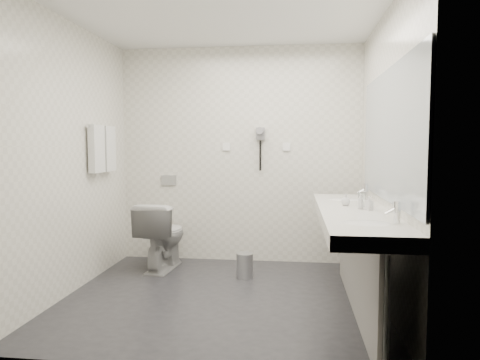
# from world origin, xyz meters

# --- Properties ---
(floor) EXTENTS (2.80, 2.80, 0.00)m
(floor) POSITION_xyz_m (0.00, 0.00, 0.00)
(floor) COLOR #242429
(floor) RESTS_ON ground
(ceiling) EXTENTS (2.80, 2.80, 0.00)m
(ceiling) POSITION_xyz_m (0.00, 0.00, 2.50)
(ceiling) COLOR white
(ceiling) RESTS_ON wall_back
(wall_back) EXTENTS (2.80, 0.00, 2.80)m
(wall_back) POSITION_xyz_m (0.00, 1.30, 1.25)
(wall_back) COLOR silver
(wall_back) RESTS_ON floor
(wall_front) EXTENTS (2.80, 0.00, 2.80)m
(wall_front) POSITION_xyz_m (0.00, -1.30, 1.25)
(wall_front) COLOR silver
(wall_front) RESTS_ON floor
(wall_left) EXTENTS (0.00, 2.60, 2.60)m
(wall_left) POSITION_xyz_m (-1.40, 0.00, 1.25)
(wall_left) COLOR silver
(wall_left) RESTS_ON floor
(wall_right) EXTENTS (0.00, 2.60, 2.60)m
(wall_right) POSITION_xyz_m (1.40, 0.00, 1.25)
(wall_right) COLOR silver
(wall_right) RESTS_ON floor
(vanity_counter) EXTENTS (0.55, 2.20, 0.10)m
(vanity_counter) POSITION_xyz_m (1.12, -0.20, 0.80)
(vanity_counter) COLOR white
(vanity_counter) RESTS_ON floor
(vanity_panel) EXTENTS (0.03, 2.15, 0.75)m
(vanity_panel) POSITION_xyz_m (1.15, -0.20, 0.38)
(vanity_panel) COLOR gray
(vanity_panel) RESTS_ON floor
(vanity_post_near) EXTENTS (0.06, 0.06, 0.75)m
(vanity_post_near) POSITION_xyz_m (1.18, -1.24, 0.38)
(vanity_post_near) COLOR silver
(vanity_post_near) RESTS_ON floor
(vanity_post_far) EXTENTS (0.06, 0.06, 0.75)m
(vanity_post_far) POSITION_xyz_m (1.18, 0.84, 0.38)
(vanity_post_far) COLOR silver
(vanity_post_far) RESTS_ON floor
(mirror) EXTENTS (0.02, 2.20, 1.05)m
(mirror) POSITION_xyz_m (1.39, -0.20, 1.45)
(mirror) COLOR #B2BCC6
(mirror) RESTS_ON wall_right
(basin_near) EXTENTS (0.40, 0.31, 0.05)m
(basin_near) POSITION_xyz_m (1.12, -0.85, 0.83)
(basin_near) COLOR white
(basin_near) RESTS_ON vanity_counter
(basin_far) EXTENTS (0.40, 0.31, 0.05)m
(basin_far) POSITION_xyz_m (1.12, 0.45, 0.83)
(basin_far) COLOR white
(basin_far) RESTS_ON vanity_counter
(faucet_near) EXTENTS (0.04, 0.04, 0.15)m
(faucet_near) POSITION_xyz_m (1.32, -0.85, 0.92)
(faucet_near) COLOR silver
(faucet_near) RESTS_ON vanity_counter
(faucet_far) EXTENTS (0.04, 0.04, 0.15)m
(faucet_far) POSITION_xyz_m (1.32, 0.45, 0.92)
(faucet_far) COLOR silver
(faucet_far) RESTS_ON vanity_counter
(soap_bottle_a) EXTENTS (0.07, 0.07, 0.11)m
(soap_bottle_a) POSITION_xyz_m (1.24, -0.24, 0.91)
(soap_bottle_a) COLOR silver
(soap_bottle_a) RESTS_ON vanity_counter
(soap_bottle_b) EXTENTS (0.11, 0.11, 0.10)m
(soap_bottle_b) POSITION_xyz_m (1.08, 0.00, 0.90)
(soap_bottle_b) COLOR silver
(soap_bottle_b) RESTS_ON vanity_counter
(soap_bottle_c) EXTENTS (0.06, 0.06, 0.13)m
(soap_bottle_c) POSITION_xyz_m (1.18, -0.19, 0.91)
(soap_bottle_c) COLOR silver
(soap_bottle_c) RESTS_ON vanity_counter
(glass_left) EXTENTS (0.09, 0.09, 0.12)m
(glass_left) POSITION_xyz_m (1.21, -0.03, 0.91)
(glass_left) COLOR silver
(glass_left) RESTS_ON vanity_counter
(glass_right) EXTENTS (0.06, 0.06, 0.10)m
(glass_right) POSITION_xyz_m (1.25, 0.21, 0.90)
(glass_right) COLOR silver
(glass_right) RESTS_ON vanity_counter
(toilet) EXTENTS (0.48, 0.77, 0.74)m
(toilet) POSITION_xyz_m (-0.80, 0.83, 0.37)
(toilet) COLOR white
(toilet) RESTS_ON floor
(flush_plate) EXTENTS (0.18, 0.02, 0.12)m
(flush_plate) POSITION_xyz_m (-0.85, 1.29, 0.95)
(flush_plate) COLOR #B2B5BA
(flush_plate) RESTS_ON wall_back
(pedal_bin) EXTENTS (0.23, 0.23, 0.24)m
(pedal_bin) POSITION_xyz_m (0.14, 0.61, 0.12)
(pedal_bin) COLOR #B2B5BA
(pedal_bin) RESTS_ON floor
(bin_lid) EXTENTS (0.17, 0.17, 0.02)m
(bin_lid) POSITION_xyz_m (0.14, 0.61, 0.25)
(bin_lid) COLOR #B2B5BA
(bin_lid) RESTS_ON pedal_bin
(towel_rail) EXTENTS (0.02, 0.62, 0.02)m
(towel_rail) POSITION_xyz_m (-1.35, 0.55, 1.55)
(towel_rail) COLOR silver
(towel_rail) RESTS_ON wall_left
(towel_near) EXTENTS (0.07, 0.24, 0.48)m
(towel_near) POSITION_xyz_m (-1.34, 0.41, 1.33)
(towel_near) COLOR silver
(towel_near) RESTS_ON towel_rail
(towel_far) EXTENTS (0.07, 0.24, 0.48)m
(towel_far) POSITION_xyz_m (-1.34, 0.69, 1.33)
(towel_far) COLOR silver
(towel_far) RESTS_ON towel_rail
(dryer_cradle) EXTENTS (0.10, 0.04, 0.14)m
(dryer_cradle) POSITION_xyz_m (0.25, 1.27, 1.50)
(dryer_cradle) COLOR gray
(dryer_cradle) RESTS_ON wall_back
(dryer_barrel) EXTENTS (0.08, 0.14, 0.08)m
(dryer_barrel) POSITION_xyz_m (0.25, 1.20, 1.53)
(dryer_barrel) COLOR gray
(dryer_barrel) RESTS_ON dryer_cradle
(dryer_cord) EXTENTS (0.02, 0.02, 0.35)m
(dryer_cord) POSITION_xyz_m (0.25, 1.26, 1.25)
(dryer_cord) COLOR black
(dryer_cord) RESTS_ON dryer_cradle
(switch_plate_a) EXTENTS (0.09, 0.02, 0.09)m
(switch_plate_a) POSITION_xyz_m (-0.15, 1.29, 1.35)
(switch_plate_a) COLOR white
(switch_plate_a) RESTS_ON wall_back
(switch_plate_b) EXTENTS (0.09, 0.02, 0.09)m
(switch_plate_b) POSITION_xyz_m (0.55, 1.29, 1.35)
(switch_plate_b) COLOR white
(switch_plate_b) RESTS_ON wall_back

